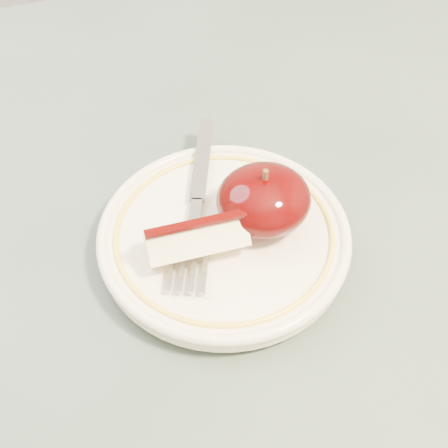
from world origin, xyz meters
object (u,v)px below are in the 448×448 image
object	(u,v)px
fork	(197,202)
plate	(224,236)
apple_half	(264,200)
table	(279,349)

from	to	relation	value
fork	plate	bearing A→B (deg)	-138.10
plate	fork	size ratio (longest dim) A/B	1.10
apple_half	fork	world-z (taller)	apple_half
table	fork	distance (m)	0.14
plate	fork	world-z (taller)	fork
table	fork	size ratio (longest dim) A/B	5.26
table	fork	xyz separation A→B (m)	(-0.04, 0.08, 0.11)
table	plate	distance (m)	0.12
plate	apple_half	distance (m)	0.04
plate	apple_half	world-z (taller)	apple_half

